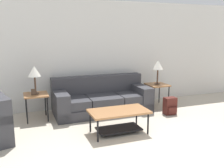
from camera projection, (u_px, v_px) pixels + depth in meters
name	position (u px, v px, depth m)	size (l,w,h in m)	color
wall_back	(102.00, 54.00, 6.25)	(9.16, 0.06, 2.60)	silver
couch	(102.00, 100.00, 5.83)	(2.22, 0.96, 0.82)	#38383D
coffee_table	(119.00, 116.00, 4.58)	(1.08, 0.60, 0.44)	#A87042
side_table_left	(36.00, 97.00, 5.27)	(0.49, 0.52, 0.56)	#A87042
side_table_right	(157.00, 86.00, 6.27)	(0.49, 0.52, 0.56)	#A87042
table_lamp_left	(34.00, 72.00, 5.16)	(0.26, 0.26, 0.60)	#472D1E
table_lamp_right	(158.00, 66.00, 6.17)	(0.26, 0.26, 0.60)	#472D1E
backpack	(170.00, 106.00, 5.67)	(0.27, 0.26, 0.39)	#4C1E19
picture_frame	(34.00, 92.00, 5.16)	(0.10, 0.04, 0.13)	#4C3828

